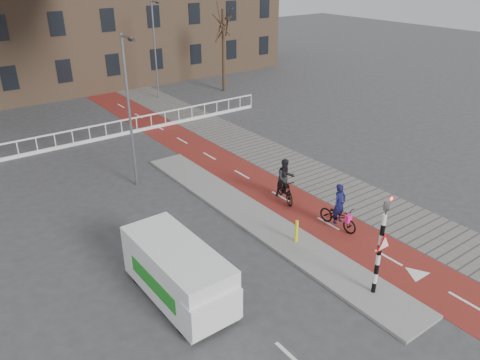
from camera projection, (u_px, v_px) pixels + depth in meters
ground at (339, 259)px, 16.96m from camera, size 120.00×120.00×0.00m
bike_lane at (220, 162)px, 25.04m from camera, size 2.50×60.00×0.01m
sidewalk at (260, 150)px, 26.54m from camera, size 3.00×60.00×0.01m
curb_island at (256, 219)px, 19.48m from camera, size 1.80×16.00×0.12m
traffic_signal at (381, 243)px, 14.32m from camera, size 0.80×0.80×3.68m
bollard at (296, 231)px, 17.63m from camera, size 0.12×0.12×0.90m
cyclist_near at (339, 213)px, 18.69m from camera, size 0.74×1.86×1.91m
cyclist_far at (285, 184)px, 20.72m from camera, size 1.13×1.92×1.99m
van at (178, 271)px, 14.69m from camera, size 1.81×4.36×1.87m
railing at (56, 145)px, 26.53m from camera, size 28.00×0.10×0.99m
tree_right at (224, 51)px, 37.06m from camera, size 0.25×0.25×6.38m
streetlight_near at (130, 114)px, 21.00m from camera, size 0.12×0.12×7.06m
streetlight_right at (155, 51)px, 35.04m from camera, size 0.12×0.12×7.20m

